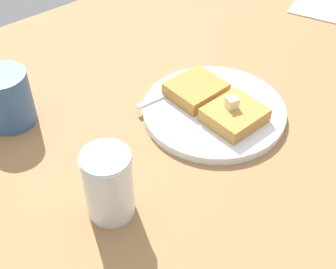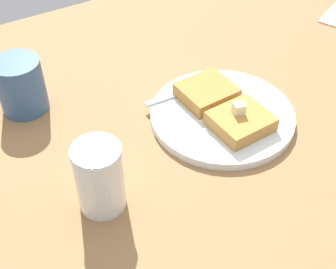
# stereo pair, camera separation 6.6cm
# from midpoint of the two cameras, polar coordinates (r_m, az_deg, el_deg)

# --- Properties ---
(table_surface) EXTENTS (0.97, 0.97, 0.02)m
(table_surface) POSITION_cam_midpoint_polar(r_m,az_deg,el_deg) (0.79, 6.98, 3.28)
(table_surface) COLOR olive
(table_surface) RESTS_ON ground
(plate) EXTENTS (0.23, 0.23, 0.01)m
(plate) POSITION_cam_midpoint_polar(r_m,az_deg,el_deg) (0.75, 3.15, 2.85)
(plate) COLOR white
(plate) RESTS_ON table_surface
(toast_slice_left) EXTENTS (0.08, 0.09, 0.02)m
(toast_slice_left) POSITION_cam_midpoint_polar(r_m,az_deg,el_deg) (0.72, 5.56, 2.25)
(toast_slice_left) COLOR #B7823C
(toast_slice_left) RESTS_ON plate
(toast_slice_middle) EXTENTS (0.08, 0.09, 0.02)m
(toast_slice_middle) POSITION_cam_midpoint_polar(r_m,az_deg,el_deg) (0.77, 0.99, 5.41)
(toast_slice_middle) COLOR #AE7834
(toast_slice_middle) RESTS_ON plate
(butter_pat_primary) EXTENTS (0.02, 0.02, 0.02)m
(butter_pat_primary) POSITION_cam_midpoint_polar(r_m,az_deg,el_deg) (0.71, 5.22, 3.79)
(butter_pat_primary) COLOR beige
(butter_pat_primary) RESTS_ON toast_slice_left
(fork) EXTENTS (0.03, 0.16, 0.00)m
(fork) POSITION_cam_midpoint_polar(r_m,az_deg,el_deg) (0.79, -0.63, 5.67)
(fork) COLOR silver
(fork) RESTS_ON plate
(syrup_jar) EXTENTS (0.06, 0.06, 0.10)m
(syrup_jar) POSITION_cam_midpoint_polar(r_m,az_deg,el_deg) (0.60, -10.39, -6.33)
(syrup_jar) COLOR #361805
(syrup_jar) RESTS_ON table_surface
(napkin) EXTENTS (0.15, 0.15, 0.00)m
(napkin) POSITION_cam_midpoint_polar(r_m,az_deg,el_deg) (1.09, 16.47, 14.62)
(napkin) COLOR beige
(napkin) RESTS_ON table_surface
(coffee_mug) EXTENTS (0.10, 0.07, 0.09)m
(coffee_mug) POSITION_cam_midpoint_polar(r_m,az_deg,el_deg) (0.77, -21.42, 4.07)
(coffee_mug) COLOR #355783
(coffee_mug) RESTS_ON table_surface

